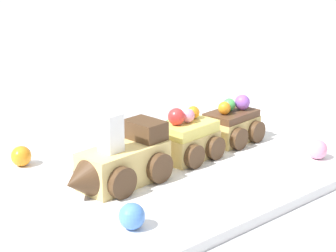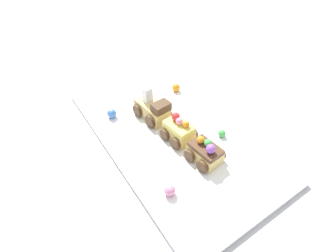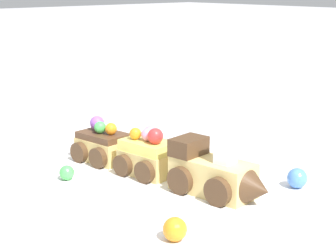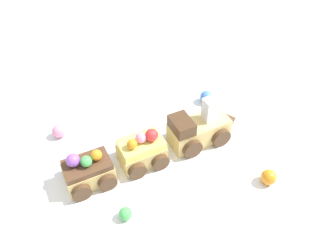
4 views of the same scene
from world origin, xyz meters
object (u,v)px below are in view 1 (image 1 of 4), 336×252
cake_train_locomotive (119,163)px  cake_car_lemon (187,139)px  cake_car_chocolate (231,125)px  gumball_pink (318,149)px  gumball_orange (21,156)px  gumball_green (171,125)px  gumball_blue (132,216)px

cake_train_locomotive → cake_car_lemon: (-0.12, -0.01, -0.00)m
cake_car_chocolate → gumball_pink: bearing=99.0°
cake_train_locomotive → gumball_orange: (0.06, -0.13, -0.01)m
cake_car_chocolate → gumball_orange: cake_car_chocolate is taller
cake_train_locomotive → cake_car_lemon: cake_train_locomotive is taller
cake_train_locomotive → gumball_pink: 0.27m
cake_car_lemon → gumball_green: size_ratio=3.98×
cake_car_chocolate → gumball_orange: bearing=-27.5°
gumball_blue → cake_train_locomotive: bearing=-119.7°
cake_car_chocolate → gumball_green: size_ratio=3.98×
gumball_orange → gumball_blue: same height
cake_car_chocolate → gumball_green: cake_car_chocolate is taller
gumball_pink → gumball_blue: same height
cake_car_chocolate → gumball_orange: (0.27, -0.11, -0.01)m
cake_train_locomotive → gumball_blue: bearing=54.4°
gumball_blue → gumball_green: size_ratio=1.31×
cake_car_lemon → gumball_orange: (0.18, -0.12, -0.01)m
cake_train_locomotive → gumball_green: bearing=-154.0°
cake_car_lemon → gumball_blue: cake_car_lemon is taller
gumball_blue → gumball_orange: bearing=-88.9°
cake_train_locomotive → cake_car_lemon: size_ratio=1.73×
cake_car_lemon → gumball_green: (-0.06, -0.10, -0.02)m
cake_car_lemon → gumball_orange: size_ratio=3.14×
gumball_orange → gumball_green: 0.24m
gumball_orange → gumball_pink: same height
cake_car_lemon → gumball_blue: (0.17, 0.11, -0.01)m
cake_train_locomotive → cake_car_chocolate: bearing=180.0°
gumball_blue → cake_car_chocolate: bearing=-156.3°
gumball_pink → gumball_blue: size_ratio=0.97×
gumball_orange → gumball_pink: 0.38m
gumball_pink → gumball_green: bearing=-71.9°
cake_train_locomotive → gumball_green: 0.21m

